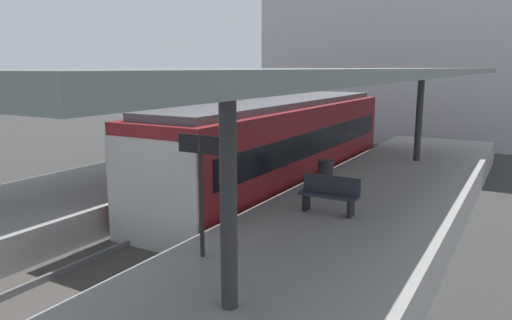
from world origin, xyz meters
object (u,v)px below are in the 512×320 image
Objects in this scene: litter_bin at (325,174)px; passenger_near_bench at (210,125)px; platform_sign at (201,168)px; platform_bench at (329,193)px; commuter_train at (280,146)px.

litter_bin is 8.68m from passenger_near_bench.
passenger_near_bench is at bearing 124.67° from platform_sign.
litter_bin is 0.48× the size of passenger_near_bench.
platform_sign is at bearing -55.33° from passenger_near_bench.
platform_bench is 3.95m from platform_sign.
platform_bench is 1.75× the size of litter_bin.
commuter_train is 8.11m from platform_sign.
platform_bench is 0.84× the size of passenger_near_bench.
commuter_train is at bearing -29.49° from passenger_near_bench.
passenger_near_bench is at bearing 140.36° from platform_bench.
litter_bin is at bearing -38.69° from commuter_train.
platform_sign is at bearing -105.47° from platform_bench.
litter_bin is at bearing 89.47° from platform_sign.
commuter_train is 3.12m from litter_bin.
commuter_train reaches higher than platform_bench.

